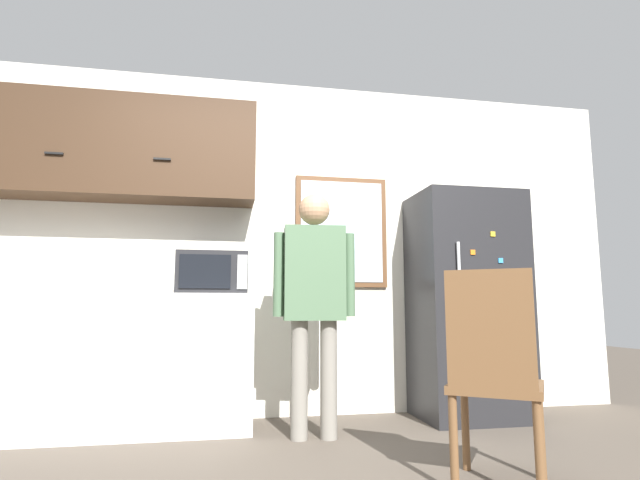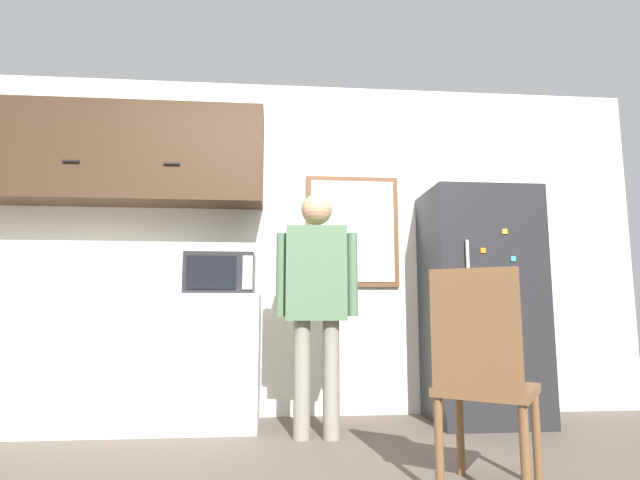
# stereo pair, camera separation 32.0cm
# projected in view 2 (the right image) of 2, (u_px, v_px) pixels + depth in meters

# --- Properties ---
(back_wall) EXTENTS (6.00, 0.06, 2.70)m
(back_wall) POSITION_uv_depth(u_px,v_px,m) (281.00, 244.00, 4.06)
(back_wall) COLOR silver
(back_wall) RESTS_ON ground_plane
(counter) EXTENTS (2.05, 0.57, 0.93)m
(counter) POSITION_uv_depth(u_px,v_px,m) (114.00, 360.00, 3.53)
(counter) COLOR silver
(counter) RESTS_ON ground_plane
(upper_cabinets) EXTENTS (2.05, 0.36, 0.76)m
(upper_cabinets) POSITION_uv_depth(u_px,v_px,m) (130.00, 155.00, 3.85)
(upper_cabinets) COLOR #3D2819
(microwave) EXTENTS (0.49, 0.40, 0.30)m
(microwave) POSITION_uv_depth(u_px,v_px,m) (221.00, 274.00, 3.66)
(microwave) COLOR #232326
(microwave) RESTS_ON counter
(person) EXTENTS (0.55, 0.25, 1.60)m
(person) POSITION_uv_depth(u_px,v_px,m) (317.00, 288.00, 3.32)
(person) COLOR gray
(person) RESTS_ON ground_plane
(refrigerator) EXTENTS (0.79, 0.65, 1.73)m
(refrigerator) POSITION_uv_depth(u_px,v_px,m) (481.00, 304.00, 3.78)
(refrigerator) COLOR #232326
(refrigerator) RESTS_ON ground_plane
(chair) EXTENTS (0.59, 0.59, 1.01)m
(chair) POSITION_uv_depth(u_px,v_px,m) (482.00, 371.00, 2.27)
(chair) COLOR brown
(chair) RESTS_ON ground_plane
(window) EXTENTS (0.76, 0.05, 0.91)m
(window) POSITION_uv_depth(u_px,v_px,m) (352.00, 231.00, 4.08)
(window) COLOR brown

